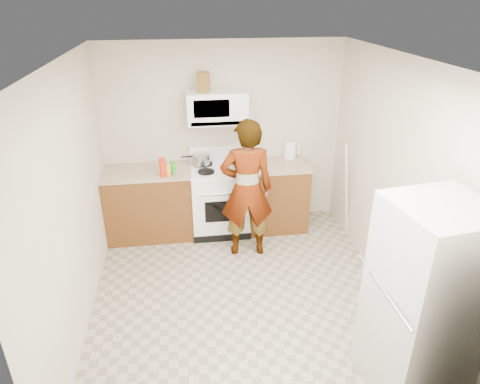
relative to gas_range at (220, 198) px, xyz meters
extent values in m
plane|color=gray|center=(0.10, -1.48, -0.49)|extent=(3.60, 3.60, 0.00)
cube|color=beige|center=(0.10, 0.31, 0.76)|extent=(3.20, 0.02, 2.50)
cube|color=beige|center=(1.69, -1.48, 0.76)|extent=(0.02, 3.60, 2.50)
cube|color=brown|center=(-0.94, 0.01, -0.04)|extent=(1.12, 0.62, 0.90)
cube|color=tan|center=(-0.94, 0.01, 0.43)|extent=(1.14, 0.64, 0.03)
cube|color=brown|center=(0.78, 0.01, -0.04)|extent=(0.80, 0.62, 0.90)
cube|color=tan|center=(0.78, 0.01, 0.43)|extent=(0.82, 0.64, 0.03)
cube|color=white|center=(0.00, -0.01, -0.04)|extent=(0.76, 0.65, 0.90)
cube|color=white|center=(0.00, -0.01, 0.43)|extent=(0.76, 0.62, 0.03)
cube|color=white|center=(0.00, 0.28, 0.54)|extent=(0.76, 0.08, 0.20)
cube|color=white|center=(0.00, 0.13, 1.21)|extent=(0.76, 0.38, 0.40)
imported|color=tan|center=(0.27, -0.61, 0.39)|extent=(0.66, 0.45, 1.75)
cube|color=silver|center=(1.33, -2.80, 0.36)|extent=(0.78, 0.78, 1.70)
cylinder|color=white|center=(1.01, 0.22, 0.55)|extent=(0.22, 0.22, 0.20)
cube|color=brown|center=(-0.16, 0.12, 1.53)|extent=(0.17, 0.17, 0.24)
cylinder|color=#ABACAF|center=(-0.23, 0.11, 0.53)|extent=(0.30, 0.30, 0.13)
cube|color=white|center=(0.22, -0.12, 0.47)|extent=(0.28, 0.22, 0.05)
cylinder|color=red|center=(-0.72, -0.22, 0.57)|extent=(0.08, 0.08, 0.25)
cylinder|color=gold|center=(-0.65, -0.22, 0.53)|extent=(0.07, 0.07, 0.17)
cylinder|color=#1D991B|center=(-0.59, -0.18, 0.54)|extent=(0.07, 0.07, 0.18)
cylinder|color=white|center=(-0.58, -0.20, 0.46)|extent=(0.32, 0.32, 0.01)
cylinder|color=silver|center=(1.61, -0.44, 0.20)|extent=(0.25, 0.19, 1.36)
camera|label=1|loc=(-0.46, -5.19, 2.55)|focal=32.00mm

